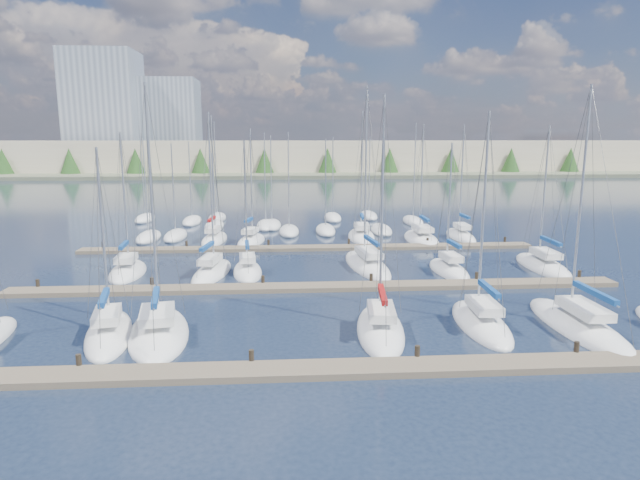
{
  "coord_description": "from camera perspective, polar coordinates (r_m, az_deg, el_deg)",
  "views": [
    {
      "loc": [
        -2.32,
        -21.15,
        10.73
      ],
      "look_at": [
        0.0,
        14.0,
        4.0
      ],
      "focal_mm": 30.0,
      "sensor_mm": 36.0,
      "label": 1
    }
  ],
  "objects": [
    {
      "name": "sailboat_h",
      "position": [
        45.7,
        -19.81,
        -3.19
      ],
      "size": [
        3.25,
        7.18,
        11.97
      ],
      "rotation": [
        0.0,
        0.0,
        0.09
      ],
      "color": "white",
      "rests_on": "ground"
    },
    {
      "name": "sailboat_i",
      "position": [
        43.59,
        -11.46,
        -3.39
      ],
      "size": [
        3.48,
        8.45,
        13.47
      ],
      "rotation": [
        0.0,
        0.0,
        -0.14
      ],
      "color": "white",
      "rests_on": "ground"
    },
    {
      "name": "distant_boats",
      "position": [
        65.78,
        -5.49,
        1.63
      ],
      "size": [
        36.93,
        20.75,
        13.3
      ],
      "color": "#9EA0A5",
      "rests_on": "ground"
    },
    {
      "name": "sailboat_b",
      "position": [
        31.96,
        -21.57,
        -9.26
      ],
      "size": [
        4.02,
        8.17,
        11.01
      ],
      "rotation": [
        0.0,
        0.0,
        0.21
      ],
      "color": "white",
      "rests_on": "ground"
    },
    {
      "name": "dock_mid",
      "position": [
        38.71,
        -0.2,
        -5.04
      ],
      "size": [
        44.0,
        1.93,
        1.1
      ],
      "color": "#6B5E4C",
      "rests_on": "ground"
    },
    {
      "name": "sailboat_e",
      "position": [
        32.76,
        16.79,
        -8.45
      ],
      "size": [
        3.03,
        8.24,
        12.96
      ],
      "rotation": [
        0.0,
        0.0,
        -0.05
      ],
      "color": "white",
      "rests_on": "ground"
    },
    {
      "name": "sailboat_o",
      "position": [
        56.07,
        -7.34,
        -0.1
      ],
      "size": [
        3.67,
        6.8,
        12.38
      ],
      "rotation": [
        0.0,
        0.0,
        -0.22
      ],
      "color": "white",
      "rests_on": "ground"
    },
    {
      "name": "sailboat_d",
      "position": [
        30.62,
        6.45,
        -9.4
      ],
      "size": [
        3.53,
        8.67,
        13.78
      ],
      "rotation": [
        0.0,
        0.0,
        -0.11
      ],
      "color": "white",
      "rests_on": "ground"
    },
    {
      "name": "sailboat_k",
      "position": [
        45.47,
        5.03,
        -2.64
      ],
      "size": [
        3.97,
        10.8,
        15.67
      ],
      "rotation": [
        0.0,
        0.0,
        0.11
      ],
      "color": "white",
      "rests_on": "ground"
    },
    {
      "name": "sailboat_c",
      "position": [
        31.23,
        -16.82,
        -9.42
      ],
      "size": [
        4.75,
        9.1,
        14.31
      ],
      "rotation": [
        0.0,
        0.0,
        0.18
      ],
      "color": "white",
      "rests_on": "ground"
    },
    {
      "name": "shoreline",
      "position": [
        171.31,
        -7.55,
        9.62
      ],
      "size": [
        400.0,
        60.0,
        38.0
      ],
      "color": "#666B51",
      "rests_on": "ground"
    },
    {
      "name": "sailboat_f",
      "position": [
        34.3,
        25.79,
        -8.22
      ],
      "size": [
        2.94,
        10.25,
        14.36
      ],
      "rotation": [
        0.0,
        0.0,
        0.01
      ],
      "color": "white",
      "rests_on": "ground"
    },
    {
      "name": "sailboat_m",
      "position": [
        48.69,
        22.65,
        -2.56
      ],
      "size": [
        3.16,
        9.12,
        12.51
      ],
      "rotation": [
        0.0,
        0.0,
        -0.04
      ],
      "color": "white",
      "rests_on": "ground"
    },
    {
      "name": "sailboat_j",
      "position": [
        43.53,
        -7.74,
        -3.3
      ],
      "size": [
        2.87,
        6.7,
        11.32
      ],
      "rotation": [
        0.0,
        0.0,
        0.09
      ],
      "color": "white",
      "rests_on": "ground"
    },
    {
      "name": "sailboat_q",
      "position": [
        58.03,
        10.74,
        0.14
      ],
      "size": [
        3.36,
        9.07,
        12.92
      ],
      "rotation": [
        0.0,
        0.0,
        -0.02
      ],
      "color": "white",
      "rests_on": "ground"
    },
    {
      "name": "sailboat_n",
      "position": [
        57.58,
        -11.2,
        0.07
      ],
      "size": [
        2.87,
        7.75,
        13.8
      ],
      "rotation": [
        0.0,
        0.0,
        -0.08
      ],
      "color": "white",
      "rests_on": "ground"
    },
    {
      "name": "dock_near",
      "position": [
        25.57,
        1.82,
        -13.62
      ],
      "size": [
        44.0,
        1.93,
        1.1
      ],
      "color": "#6B5E4C",
      "rests_on": "ground"
    },
    {
      "name": "dock_far",
      "position": [
        52.3,
        -1.15,
        -0.86
      ],
      "size": [
        44.0,
        1.93,
        1.1
      ],
      "color": "#6B5E4C",
      "rests_on": "ground"
    },
    {
      "name": "ground",
      "position": [
        81.89,
        -2.12,
        3.28
      ],
      "size": [
        400.0,
        400.0,
        0.0
      ],
      "primitive_type": "plane",
      "color": "#1F2A3E",
      "rests_on": "ground"
    },
    {
      "name": "sailboat_l",
      "position": [
        44.76,
        13.59,
        -3.13
      ],
      "size": [
        2.63,
        7.22,
        11.1
      ],
      "rotation": [
        0.0,
        0.0,
        0.04
      ],
      "color": "white",
      "rests_on": "ground"
    },
    {
      "name": "sailboat_p",
      "position": [
        58.71,
        4.43,
        0.43
      ],
      "size": [
        3.43,
        8.68,
        14.32
      ],
      "rotation": [
        0.0,
        0.0,
        -0.07
      ],
      "color": "white",
      "rests_on": "ground"
    },
    {
      "name": "sailboat_r",
      "position": [
        60.51,
        14.77,
        0.43
      ],
      "size": [
        2.38,
        7.85,
        12.94
      ],
      "rotation": [
        0.0,
        0.0,
        -0.01
      ],
      "color": "white",
      "rests_on": "ground"
    }
  ]
}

